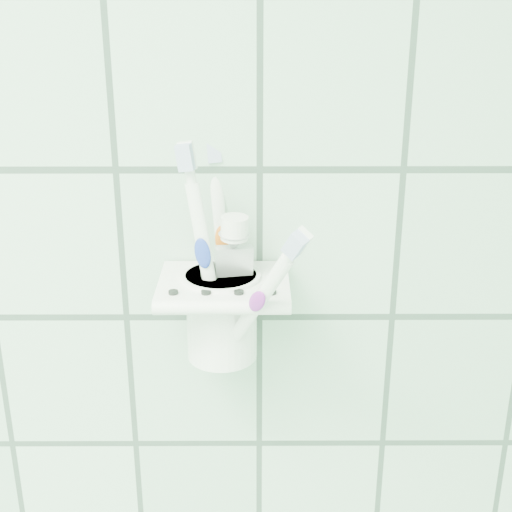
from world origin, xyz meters
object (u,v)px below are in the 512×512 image
(holder_bracket, at_px, (224,287))
(toothbrush_pink, at_px, (220,252))
(toothbrush_blue, at_px, (230,247))
(toothbrush_orange, at_px, (223,256))
(toothpaste_tube, at_px, (231,272))
(cup, at_px, (222,312))

(holder_bracket, xyz_separation_m, toothbrush_pink, (-0.00, -0.01, 0.04))
(toothbrush_blue, bearing_deg, toothbrush_pink, -117.44)
(toothbrush_pink, relative_size, toothbrush_orange, 1.11)
(toothbrush_pink, height_order, toothpaste_tube, toothbrush_pink)
(toothbrush_blue, distance_m, toothbrush_orange, 0.02)
(cup, xyz_separation_m, toothpaste_tube, (0.01, 0.00, 0.04))
(toothbrush_blue, bearing_deg, cup, -133.19)
(toothbrush_pink, bearing_deg, cup, 103.21)
(holder_bracket, distance_m, toothpaste_tube, 0.02)
(cup, relative_size, toothbrush_orange, 0.46)
(toothbrush_pink, relative_size, toothbrush_blue, 1.05)
(toothbrush_orange, bearing_deg, toothbrush_pink, -117.97)
(holder_bracket, height_order, cup, same)
(toothbrush_blue, xyz_separation_m, toothbrush_orange, (-0.01, -0.02, -0.00))
(holder_bracket, bearing_deg, toothbrush_blue, 71.32)
(toothbrush_blue, relative_size, toothbrush_orange, 1.06)
(toothbrush_blue, bearing_deg, toothpaste_tube, -94.67)
(toothpaste_tube, bearing_deg, toothbrush_pink, -128.26)
(toothbrush_pink, height_order, toothbrush_blue, toothbrush_pink)
(toothbrush_pink, xyz_separation_m, toothbrush_orange, (0.00, 0.00, -0.00))
(cup, bearing_deg, toothbrush_blue, 56.47)
(cup, bearing_deg, holder_bracket, -52.07)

